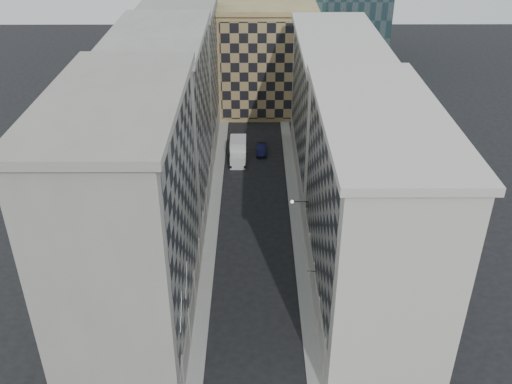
{
  "coord_description": "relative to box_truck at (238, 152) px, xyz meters",
  "views": [
    {
      "loc": [
        -0.03,
        -30.55,
        39.09
      ],
      "look_at": [
        0.12,
        14.87,
        12.76
      ],
      "focal_mm": 40.0,
      "sensor_mm": 36.0,
      "label": 1
    }
  ],
  "objects": [
    {
      "name": "bldg_left_c",
      "position": [
        -8.42,
        8.51,
        9.43
      ],
      "size": [
        10.8,
        22.8,
        21.7
      ],
      "color": "gray",
      "rests_on": "ground"
    },
    {
      "name": "bldg_right_b",
      "position": [
        13.35,
        -4.49,
        8.45
      ],
      "size": [
        10.8,
        28.8,
        19.7
      ],
      "color": "beige",
      "rests_on": "ground"
    },
    {
      "name": "bracket_lamp",
      "position": [
        6.84,
        -22.49,
        4.8
      ],
      "size": [
        1.98,
        0.36,
        0.36
      ],
      "color": "black",
      "rests_on": "ground"
    },
    {
      "name": "bldg_left_a",
      "position": [
        -8.42,
        -35.49,
        10.43
      ],
      "size": [
        10.8,
        22.8,
        23.7
      ],
      "color": "gray",
      "rests_on": "ground"
    },
    {
      "name": "tan_block",
      "position": [
        4.46,
        21.4,
        8.04
      ],
      "size": [
        16.8,
        14.8,
        18.8
      ],
      "color": "#A27F56",
      "rests_on": "ground"
    },
    {
      "name": "box_truck",
      "position": [
        0.0,
        0.0,
        0.0
      ],
      "size": [
        2.39,
        5.85,
        3.21
      ],
      "rotation": [
        0.0,
        0.0,
        0.0
      ],
      "color": "silver",
      "rests_on": "ground"
    },
    {
      "name": "sidewalk_west",
      "position": [
        -2.79,
        -16.49,
        -1.32
      ],
      "size": [
        1.5,
        100.0,
        0.15
      ],
      "primitive_type": "cube",
      "color": "gray",
      "rests_on": "ground"
    },
    {
      "name": "dark_car",
      "position": [
        3.52,
        2.44,
        -0.71
      ],
      "size": [
        1.48,
        4.17,
        1.37
      ],
      "primitive_type": "imported",
      "rotation": [
        0.0,
        0.0,
        0.01
      ],
      "color": "#0F1137",
      "rests_on": "ground"
    },
    {
      "name": "sidewalk_east",
      "position": [
        7.71,
        -16.49,
        -1.32
      ],
      "size": [
        1.5,
        100.0,
        0.15
      ],
      "primitive_type": "cube",
      "color": "gray",
      "rests_on": "ground"
    },
    {
      "name": "flagpoles_left",
      "position": [
        -3.44,
        -40.49,
        6.6
      ],
      "size": [
        0.1,
        6.33,
        2.33
      ],
      "color": "gray",
      "rests_on": "ground"
    },
    {
      "name": "shop_sign",
      "position": [
        7.88,
        -32.5,
        2.44
      ],
      "size": [
        0.89,
        0.78,
        0.86
      ],
      "rotation": [
        0.0,
        0.0,
        -0.08
      ],
      "color": "black",
      "rests_on": "ground"
    },
    {
      "name": "bldg_left_b",
      "position": [
        -8.42,
        -13.49,
        9.93
      ],
      "size": [
        10.8,
        22.8,
        22.7
      ],
      "color": "gray",
      "rests_on": "ground"
    },
    {
      "name": "bldg_right_a",
      "position": [
        13.34,
        -31.49,
        8.93
      ],
      "size": [
        10.8,
        26.8,
        20.7
      ],
      "color": "beige",
      "rests_on": "ground"
    }
  ]
}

